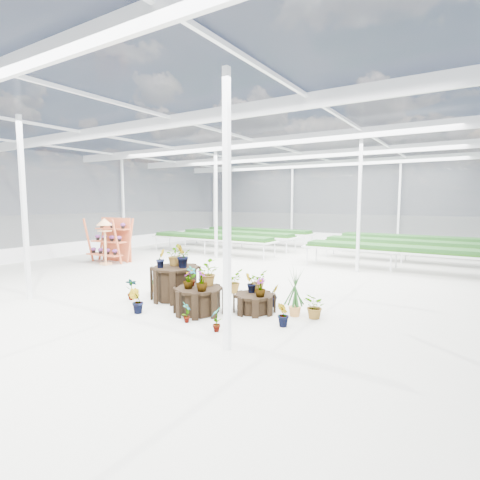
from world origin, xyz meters
The scene contains 10 objects.
ground_plane centered at (0.00, 0.00, 0.00)m, with size 24.00×24.00×0.00m, color gray.
greenhouse_shell centered at (0.00, 0.00, 2.25)m, with size 18.00×24.00×4.50m, color white, non-canonical shape.
steel_frame centered at (0.00, 0.00, 2.25)m, with size 18.00×24.00×4.50m, color silver, non-canonical shape.
nursery_benches centered at (0.00, 7.20, 0.42)m, with size 16.00×7.00×0.84m, color silver, non-canonical shape.
plinth_tall centered at (0.14, -2.06, 0.41)m, with size 1.21×1.21×0.82m, color black.
plinth_mid centered at (1.34, -2.66, 0.28)m, with size 1.07×1.07×0.56m, color black.
plinth_low centered at (2.34, -1.96, 0.20)m, with size 0.90×0.90×0.40m, color black.
shelf_rack centered at (-5.92, 0.79, 0.89)m, with size 1.67×0.89×1.77m, color #B9522E, non-canonical shape.
bird_table centered at (-5.55, 0.31, 0.90)m, with size 0.43×0.43×1.80m, color tan, non-canonical shape.
nursery_plants centered at (1.11, -1.82, 0.55)m, with size 4.99×3.22×1.43m.
Camera 1 is at (6.36, -8.94, 2.45)m, focal length 28.00 mm.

